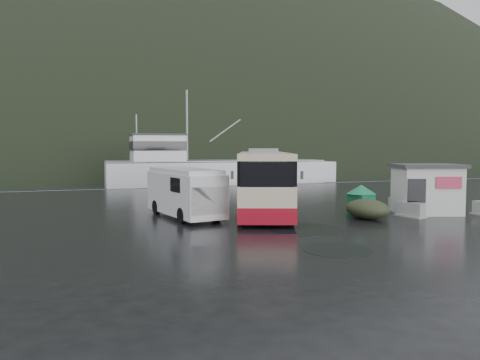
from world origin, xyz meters
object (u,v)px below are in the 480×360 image
object	(u,v)px
ticket_kiosk	(426,214)
fishing_trawler	(216,179)
jersey_barrier_a	(401,212)
jersey_barrier_b	(411,217)
coach_bus	(263,210)
waste_bin_right	(361,214)
waste_bin_left	(273,217)
white_van	(185,217)
dome_tent	(367,219)

from	to	relation	value
ticket_kiosk	fishing_trawler	bearing A→B (deg)	112.51
jersey_barrier_a	jersey_barrier_b	size ratio (longest dim) A/B	1.01
coach_bus	waste_bin_right	distance (m)	5.42
coach_bus	waste_bin_left	xyz separation A→B (m)	(-0.48, -2.53, 0.00)
waste_bin_left	waste_bin_right	size ratio (longest dim) A/B	0.90
white_van	jersey_barrier_b	bearing A→B (deg)	-29.40
white_van	jersey_barrier_a	distance (m)	12.02
jersey_barrier_a	fishing_trawler	bearing A→B (deg)	93.87
jersey_barrier_b	waste_bin_right	bearing A→B (deg)	132.09
waste_bin_left	jersey_barrier_b	size ratio (longest dim) A/B	0.93
waste_bin_left	ticket_kiosk	bearing A→B (deg)	-11.06
white_van	ticket_kiosk	world-z (taller)	ticket_kiosk
white_van	waste_bin_left	size ratio (longest dim) A/B	4.27
coach_bus	white_van	bearing A→B (deg)	-146.97
jersey_barrier_b	fishing_trawler	xyz separation A→B (m)	(-1.22, 31.49, 0.00)
waste_bin_left	waste_bin_right	world-z (taller)	waste_bin_right
jersey_barrier_b	fishing_trawler	world-z (taller)	fishing_trawler
white_van	dome_tent	distance (m)	9.30
ticket_kiosk	waste_bin_left	bearing A→B (deg)	-173.81
dome_tent	ticket_kiosk	world-z (taller)	ticket_kiosk
jersey_barrier_b	fishing_trawler	distance (m)	31.51
dome_tent	ticket_kiosk	size ratio (longest dim) A/B	0.73
fishing_trawler	ticket_kiosk	bearing A→B (deg)	-83.21
white_van	dome_tent	xyz separation A→B (m)	(8.58, -3.58, 0.00)
waste_bin_right	jersey_barrier_a	world-z (taller)	waste_bin_right
dome_tent	fishing_trawler	distance (m)	31.27
coach_bus	dome_tent	size ratio (longest dim) A/B	5.00
coach_bus	waste_bin_left	distance (m)	2.58
coach_bus	white_van	size ratio (longest dim) A/B	2.07
waste_bin_right	jersey_barrier_b	world-z (taller)	waste_bin_right
waste_bin_right	fishing_trawler	bearing A→B (deg)	89.01
coach_bus	dome_tent	xyz separation A→B (m)	(3.79, -4.64, 0.00)
ticket_kiosk	jersey_barrier_b	bearing A→B (deg)	-138.63
white_van	ticket_kiosk	size ratio (longest dim) A/B	1.76
coach_bus	dome_tent	distance (m)	5.99
waste_bin_right	coach_bus	bearing A→B (deg)	146.75
waste_bin_left	ticket_kiosk	world-z (taller)	ticket_kiosk
coach_bus	waste_bin_right	bearing A→B (deg)	-12.64
waste_bin_right	fishing_trawler	distance (m)	29.58
jersey_barrier_a	jersey_barrier_b	world-z (taller)	jersey_barrier_a
dome_tent	ticket_kiosk	bearing A→B (deg)	6.63
waste_bin_left	ticket_kiosk	size ratio (longest dim) A/B	0.41
ticket_kiosk	jersey_barrier_a	world-z (taller)	ticket_kiosk
ticket_kiosk	jersey_barrier_a	distance (m)	1.34
coach_bus	jersey_barrier_b	xyz separation A→B (m)	(6.26, -4.89, 0.00)
ticket_kiosk	jersey_barrier_b	size ratio (longest dim) A/B	2.25
waste_bin_right	ticket_kiosk	distance (m)	3.55
dome_tent	jersey_barrier_b	xyz separation A→B (m)	(2.47, -0.25, 0.00)
waste_bin_left	dome_tent	distance (m)	4.76
white_van	jersey_barrier_a	size ratio (longest dim) A/B	3.91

